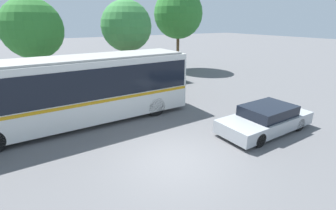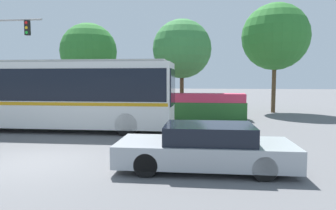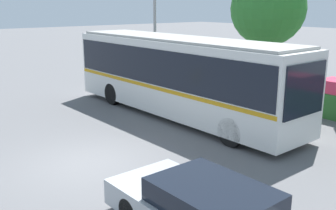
% 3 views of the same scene
% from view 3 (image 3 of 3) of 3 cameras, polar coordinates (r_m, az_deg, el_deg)
% --- Properties ---
extents(ground_plane, '(140.00, 140.00, 0.00)m').
position_cam_3_polar(ground_plane, '(11.96, -11.16, -8.26)').
color(ground_plane, '#5B5B5E').
extents(city_bus, '(11.74, 2.82, 3.29)m').
position_cam_3_polar(city_bus, '(16.18, 1.44, 4.88)').
color(city_bus, silver).
rests_on(city_bus, ground).
extents(traffic_light_pole, '(4.60, 0.24, 6.37)m').
position_cam_3_polar(traffic_light_pole, '(23.38, -0.33, 13.59)').
color(traffic_light_pole, gray).
rests_on(traffic_light_pole, ground).
extents(street_tree_left, '(3.88, 3.88, 6.31)m').
position_cam_3_polar(street_tree_left, '(21.47, 14.44, 13.48)').
color(street_tree_left, brown).
rests_on(street_tree_left, ground).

